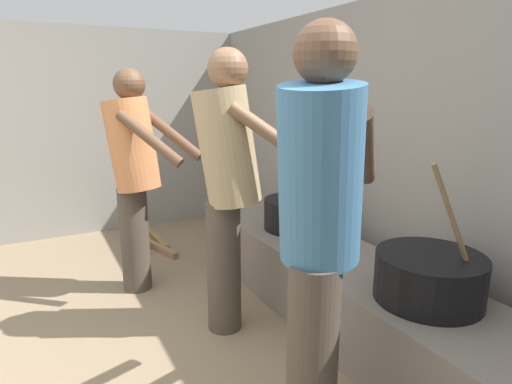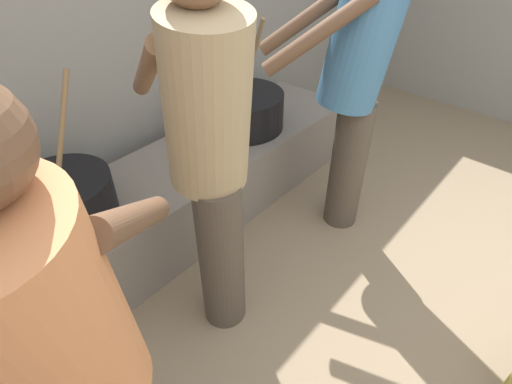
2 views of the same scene
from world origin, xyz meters
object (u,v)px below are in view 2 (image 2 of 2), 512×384
object	(u,v)px
cook_in_tan_shirt	(210,149)
cooking_pot_secondary	(65,199)
cook_in_orange_shirt	(70,369)
cook_in_blue_shirt	(356,75)
cooking_pot_main	(244,110)

from	to	relation	value
cook_in_tan_shirt	cooking_pot_secondary	bearing A→B (deg)	115.97
cook_in_orange_shirt	cook_in_blue_shirt	bearing A→B (deg)	9.85
cook_in_blue_shirt	cooking_pot_main	bearing A→B (deg)	95.20
cooking_pot_secondary	cook_in_blue_shirt	bearing A→B (deg)	-29.93
cook_in_orange_shirt	cook_in_blue_shirt	distance (m)	1.73
cooking_pot_main	cook_in_tan_shirt	world-z (taller)	cook_in_tan_shirt
cook_in_tan_shirt	cook_in_orange_shirt	bearing A→B (deg)	-155.10
cooking_pot_main	cook_in_tan_shirt	size ratio (longest dim) A/B	0.42
cook_in_orange_shirt	cook_in_blue_shirt	size ratio (longest dim) A/B	0.94
cook_in_orange_shirt	cook_in_tan_shirt	bearing A→B (deg)	24.90
cooking_pot_main	cook_in_orange_shirt	world-z (taller)	cook_in_orange_shirt
cooking_pot_main	cooking_pot_secondary	size ratio (longest dim) A/B	1.02
cook_in_tan_shirt	cook_in_blue_shirt	distance (m)	0.94
cook_in_orange_shirt	cook_in_blue_shirt	xyz separation A→B (m)	(1.70, 0.30, 0.06)
cooking_pot_main	cook_in_blue_shirt	xyz separation A→B (m)	(0.06, -0.70, 0.40)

